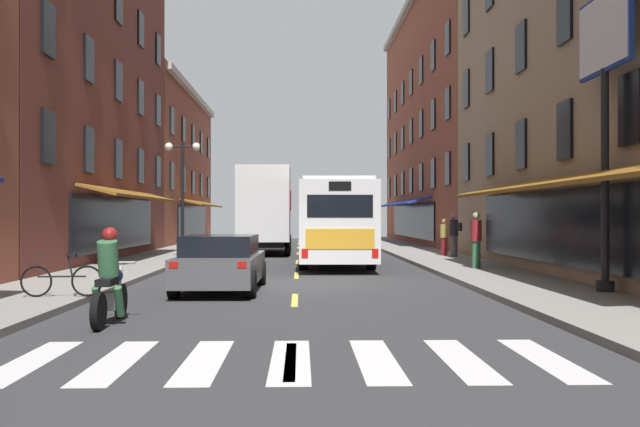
# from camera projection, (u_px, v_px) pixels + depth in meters

# --- Properties ---
(ground_plane) EXTENTS (34.80, 80.00, 0.10)m
(ground_plane) POSITION_uv_depth(u_px,v_px,m) (296.00, 286.00, 18.97)
(ground_plane) COLOR #333335
(lane_centre_dashes) EXTENTS (0.14, 73.90, 0.01)m
(lane_centre_dashes) POSITION_uv_depth(u_px,v_px,m) (296.00, 285.00, 18.72)
(lane_centre_dashes) COLOR #DBCC4C
(lane_centre_dashes) RESTS_ON ground
(crosswalk_near) EXTENTS (7.10, 2.80, 0.01)m
(crosswalk_near) POSITION_uv_depth(u_px,v_px,m) (290.00, 360.00, 8.98)
(crosswalk_near) COLOR silver
(crosswalk_near) RESTS_ON ground
(sidewalk_left) EXTENTS (3.00, 80.00, 0.14)m
(sidewalk_left) POSITION_uv_depth(u_px,v_px,m) (76.00, 283.00, 18.81)
(sidewalk_left) COLOR gray
(sidewalk_left) RESTS_ON ground
(sidewalk_right) EXTENTS (3.00, 80.00, 0.14)m
(sidewalk_right) POSITION_uv_depth(u_px,v_px,m) (512.00, 281.00, 19.13)
(sidewalk_right) COLOR gray
(sidewalk_right) RESTS_ON ground
(billboard_sign) EXTENTS (0.40, 2.66, 6.82)m
(billboard_sign) POSITION_uv_depth(u_px,v_px,m) (605.00, 65.00, 15.96)
(billboard_sign) COLOR black
(billboard_sign) RESTS_ON sidewalk_right
(transit_bus) EXTENTS (2.82, 12.31, 3.15)m
(transit_bus) POSITION_uv_depth(u_px,v_px,m) (334.00, 221.00, 27.96)
(transit_bus) COLOR silver
(transit_bus) RESTS_ON ground
(box_truck) EXTENTS (2.52, 7.35, 4.15)m
(box_truck) POSITION_uv_depth(u_px,v_px,m) (266.00, 211.00, 34.39)
(box_truck) COLOR black
(box_truck) RESTS_ON ground
(sedan_near) EXTENTS (2.02, 4.50, 1.38)m
(sedan_near) POSITION_uv_depth(u_px,v_px,m) (221.00, 263.00, 17.27)
(sedan_near) COLOR #515154
(sedan_near) RESTS_ON ground
(sedan_mid) EXTENTS (2.01, 4.46, 1.26)m
(sedan_mid) POSITION_uv_depth(u_px,v_px,m) (273.00, 235.00, 44.64)
(sedan_mid) COLOR silver
(sedan_mid) RESTS_ON ground
(motorcycle_rider) EXTENTS (0.62, 2.07, 1.66)m
(motorcycle_rider) POSITION_uv_depth(u_px,v_px,m) (110.00, 283.00, 11.98)
(motorcycle_rider) COLOR black
(motorcycle_rider) RESTS_ON ground
(bicycle_near) EXTENTS (1.71, 0.48, 0.91)m
(bicycle_near) POSITION_uv_depth(u_px,v_px,m) (62.00, 280.00, 14.87)
(bicycle_near) COLOR black
(bicycle_near) RESTS_ON sidewalk_left
(pedestrian_near) EXTENTS (0.52, 0.45, 1.84)m
(pedestrian_near) POSITION_uv_depth(u_px,v_px,m) (454.00, 234.00, 29.62)
(pedestrian_near) COLOR #4C4C51
(pedestrian_near) RESTS_ON sidewalk_right
(pedestrian_mid) EXTENTS (0.36, 0.36, 1.84)m
(pedestrian_mid) POSITION_uv_depth(u_px,v_px,m) (476.00, 239.00, 23.09)
(pedestrian_mid) COLOR #33663F
(pedestrian_mid) RESTS_ON sidewalk_right
(pedestrian_far) EXTENTS (0.36, 0.36, 1.60)m
(pedestrian_far) POSITION_uv_depth(u_px,v_px,m) (444.00, 237.00, 30.70)
(pedestrian_far) COLOR maroon
(pedestrian_far) RESTS_ON sidewalk_right
(street_lamp_twin) EXTENTS (1.42, 0.32, 4.68)m
(street_lamp_twin) POSITION_uv_depth(u_px,v_px,m) (182.00, 194.00, 28.25)
(street_lamp_twin) COLOR black
(street_lamp_twin) RESTS_ON sidewalk_left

